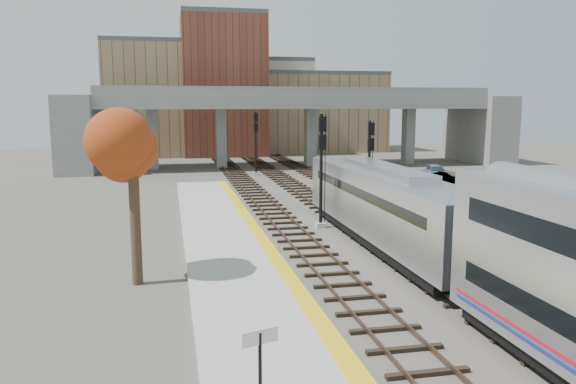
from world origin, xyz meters
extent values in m
plane|color=#47423D|center=(0.00, 0.00, 0.00)|extent=(160.00, 160.00, 0.00)
cube|color=#9E9E99|center=(-7.25, 0.00, 0.17)|extent=(4.50, 60.00, 0.35)
cube|color=yellow|center=(-5.35, 0.00, 0.35)|extent=(0.70, 60.00, 0.01)
cube|color=black|center=(-3.20, 12.50, 0.07)|extent=(2.50, 95.00, 0.14)
cube|color=brown|center=(-3.92, 12.50, 0.18)|extent=(0.07, 95.00, 0.14)
cube|color=brown|center=(-2.48, 12.50, 0.18)|extent=(0.07, 95.00, 0.14)
cube|color=black|center=(1.00, 12.50, 0.07)|extent=(2.50, 95.00, 0.14)
cube|color=brown|center=(0.28, 12.50, 0.18)|extent=(0.07, 95.00, 0.14)
cube|color=brown|center=(1.72, 12.50, 0.18)|extent=(0.07, 95.00, 0.14)
cube|color=black|center=(5.00, 12.50, 0.07)|extent=(2.50, 95.00, 0.14)
cube|color=brown|center=(4.28, 12.50, 0.18)|extent=(0.07, 95.00, 0.14)
cube|color=brown|center=(5.72, 12.50, 0.18)|extent=(0.07, 95.00, 0.14)
cube|color=slate|center=(5.00, 45.00, 7.75)|extent=(46.00, 10.00, 1.50)
cube|color=slate|center=(5.00, 40.20, 9.00)|extent=(46.00, 0.20, 1.00)
cube|color=slate|center=(5.00, 49.80, 9.00)|extent=(46.00, 0.20, 1.00)
cube|color=slate|center=(-12.00, 45.00, 3.50)|extent=(1.20, 1.60, 7.00)
cube|color=slate|center=(-4.00, 45.00, 3.50)|extent=(1.20, 1.60, 7.00)
cube|color=slate|center=(7.00, 45.00, 3.50)|extent=(1.20, 1.60, 7.00)
cube|color=slate|center=(20.00, 45.00, 3.50)|extent=(1.20, 1.60, 7.00)
cube|color=slate|center=(-20.00, 45.00, 4.25)|extent=(4.00, 12.00, 8.50)
cube|color=slate|center=(30.00, 45.00, 4.25)|extent=(4.00, 12.00, 8.50)
cube|color=#917854|center=(-10.00, 65.00, 8.00)|extent=(18.00, 14.00, 16.00)
cube|color=#4C4C4F|center=(-10.00, 65.00, 16.30)|extent=(18.00, 14.00, 0.60)
cube|color=beige|center=(4.00, 70.00, 7.00)|extent=(16.00, 16.00, 14.00)
cube|color=#4C4C4F|center=(4.00, 70.00, 14.30)|extent=(16.00, 16.00, 0.60)
cube|color=brown|center=(-2.00, 62.00, 10.00)|extent=(12.00, 10.00, 20.00)
cube|color=#4C4C4F|center=(-2.00, 62.00, 20.30)|extent=(12.00, 10.00, 0.60)
cube|color=#917854|center=(14.00, 68.00, 6.00)|extent=(20.00, 14.00, 12.00)
cube|color=#4C4C4F|center=(14.00, 68.00, 12.30)|extent=(20.00, 14.00, 0.60)
cube|color=black|center=(14.00, 28.00, 0.02)|extent=(14.00, 18.00, 0.04)
cube|color=#A8AAB2|center=(1.00, 5.13, 2.35)|extent=(3.00, 19.00, 3.20)
cube|color=black|center=(1.00, 14.65, 2.95)|extent=(2.20, 0.06, 1.10)
cube|color=black|center=(1.00, 5.13, 2.95)|extent=(3.02, 16.15, 0.50)
cube|color=black|center=(1.00, 5.13, 0.50)|extent=(2.70, 17.10, 0.50)
cube|color=#A8AAB2|center=(1.00, 5.13, 4.15)|extent=(1.60, 9.50, 0.40)
cube|color=#9E9E99|center=(-1.10, 10.26, 0.15)|extent=(0.60, 0.60, 0.30)
cylinder|color=black|center=(-1.10, 10.26, 3.48)|extent=(0.20, 0.20, 6.96)
cube|color=black|center=(-1.10, 10.01, 6.36)|extent=(0.45, 0.18, 0.89)
cube|color=black|center=(-1.10, 10.01, 5.27)|extent=(0.45, 0.18, 0.89)
cube|color=#9E9E99|center=(3.00, 13.04, 0.15)|extent=(0.60, 0.60, 0.30)
cylinder|color=black|center=(3.00, 13.04, 3.23)|extent=(0.18, 0.18, 6.46)
cube|color=black|center=(3.00, 12.79, 5.91)|extent=(0.42, 0.18, 0.83)
cube|color=black|center=(3.00, 12.79, 4.89)|extent=(0.42, 0.18, 0.83)
cube|color=#9E9E99|center=(-1.10, 36.51, 0.15)|extent=(0.60, 0.60, 0.30)
cylinder|color=black|center=(-1.10, 36.51, 3.37)|extent=(0.19, 0.19, 6.74)
cube|color=black|center=(-1.10, 36.26, 6.17)|extent=(0.43, 0.18, 0.87)
cube|color=black|center=(-1.10, 36.26, 5.11)|extent=(0.43, 0.18, 0.87)
cylinder|color=black|center=(-8.27, -10.89, 1.45)|extent=(0.08, 0.08, 2.20)
cube|color=white|center=(-8.27, -10.89, 2.45)|extent=(0.87, 0.34, 0.35)
cylinder|color=#382619|center=(-11.58, 1.19, 2.57)|extent=(0.44, 0.44, 5.14)
ellipsoid|color=#B23C17|center=(-11.58, 1.19, 5.51)|extent=(3.60, 3.60, 3.67)
imported|color=#99999E|center=(10.71, 21.97, 0.61)|extent=(1.76, 3.50, 1.14)
imported|color=#99999E|center=(15.29, 26.35, 0.57)|extent=(2.58, 3.36, 1.06)
imported|color=#99999E|center=(16.38, 29.80, 0.69)|extent=(2.77, 4.80, 1.31)
camera|label=1|loc=(-10.09, -22.47, 7.52)|focal=35.00mm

